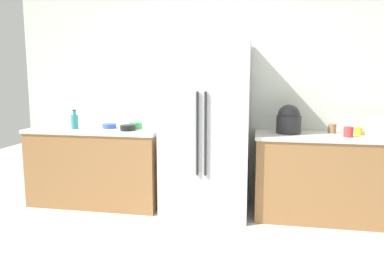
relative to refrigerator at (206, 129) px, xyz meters
The scene contains 13 objects.
kitchen_back_panel 0.54m from the refrigerator, 83.85° to the left, with size 4.85×0.10×2.62m, color silver.
counter_left 1.41m from the refrigerator, behind, with size 1.58×0.61×0.92m.
counter_right 1.39m from the refrigerator, ahead, with size 1.53×0.61×0.92m.
refrigerator is the anchor object (origin of this frame).
toaster 1.77m from the refrigerator, ahead, with size 0.22×0.16×0.18m, color silver.
rice_cooker 0.90m from the refrigerator, ahead, with size 0.26×0.26×0.31m.
bottle_a 1.54m from the refrigerator, behind, with size 0.08×0.08×0.23m.
cup_a 1.36m from the refrigerator, ahead, with size 0.09×0.09×0.10m, color brown.
cup_b 1.59m from the refrigerator, ahead, with size 0.08×0.08×0.08m, color yellow.
cup_c 1.46m from the refrigerator, ahead, with size 0.09×0.09×0.10m, color red.
bowl_a 1.17m from the refrigerator, behind, with size 0.16×0.16×0.05m, color blue.
bowl_b 0.87m from the refrigerator, behind, with size 0.15×0.15×0.07m, color green.
bowl_c 0.89m from the refrigerator, behind, with size 0.17×0.17×0.06m, color black.
Camera 1 is at (0.50, -2.41, 1.51)m, focal length 33.42 mm.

